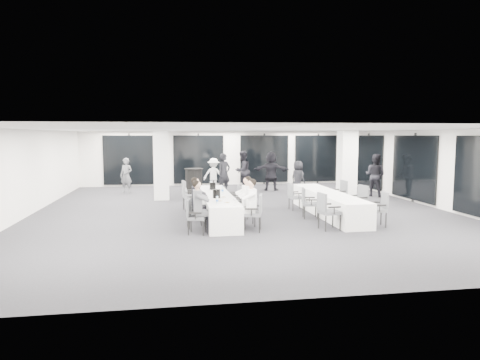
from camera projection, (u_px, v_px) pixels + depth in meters
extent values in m
cube|color=#25252A|center=(242.00, 211.00, 14.75)|extent=(14.00, 16.00, 0.02)
cube|color=white|center=(242.00, 129.00, 14.45)|extent=(14.00, 16.00, 0.02)
cube|color=silver|center=(24.00, 174.00, 13.51)|extent=(0.02, 16.00, 2.80)
cube|color=silver|center=(430.00, 168.00, 15.69)|extent=(0.02, 16.00, 2.80)
cube|color=silver|center=(218.00, 158.00, 22.47)|extent=(14.00, 0.02, 2.80)
cube|color=silver|center=(324.00, 212.00, 6.73)|extent=(14.00, 0.02, 2.80)
cube|color=black|center=(218.00, 159.00, 22.41)|extent=(13.60, 0.06, 2.50)
cube|color=black|center=(413.00, 168.00, 16.67)|extent=(0.06, 14.00, 2.50)
cube|color=white|center=(161.00, 165.00, 17.31)|extent=(0.60, 0.60, 2.80)
cube|color=white|center=(347.00, 167.00, 16.24)|extent=(0.60, 0.60, 2.80)
cube|color=white|center=(217.00, 206.00, 13.51)|extent=(0.90, 5.00, 0.75)
cube|color=white|center=(328.00, 204.00, 14.02)|extent=(0.90, 5.00, 0.75)
cylinder|color=black|center=(194.00, 182.00, 18.66)|extent=(0.74, 0.74, 1.16)
cylinder|color=black|center=(194.00, 169.00, 18.60)|extent=(0.84, 0.84, 0.02)
cube|color=#52555A|center=(197.00, 218.00, 11.31)|extent=(0.54, 0.56, 0.08)
cube|color=#52555A|center=(189.00, 208.00, 11.30)|extent=(0.16, 0.45, 0.45)
cylinder|color=black|center=(191.00, 225.00, 11.54)|extent=(0.04, 0.04, 0.40)
cylinder|color=black|center=(188.00, 228.00, 11.15)|extent=(0.04, 0.04, 0.40)
cylinder|color=black|center=(205.00, 225.00, 11.51)|extent=(0.04, 0.04, 0.40)
cylinder|color=black|center=(203.00, 228.00, 11.13)|extent=(0.04, 0.04, 0.40)
cube|color=black|center=(198.00, 210.00, 11.53)|extent=(0.33, 0.11, 0.04)
cube|color=black|center=(195.00, 213.00, 11.05)|extent=(0.33, 0.11, 0.04)
cube|color=#52555A|center=(195.00, 212.00, 12.07)|extent=(0.50, 0.52, 0.08)
cube|color=#52555A|center=(187.00, 203.00, 11.99)|extent=(0.10, 0.46, 0.46)
cylinder|color=black|center=(188.00, 219.00, 12.24)|extent=(0.04, 0.04, 0.41)
cylinder|color=black|center=(189.00, 222.00, 11.86)|extent=(0.04, 0.04, 0.41)
cylinder|color=black|center=(201.00, 219.00, 12.34)|extent=(0.04, 0.04, 0.41)
cylinder|color=black|center=(203.00, 222.00, 11.95)|extent=(0.04, 0.04, 0.41)
cube|color=black|center=(194.00, 205.00, 12.30)|extent=(0.34, 0.07, 0.04)
cube|color=black|center=(196.00, 208.00, 11.81)|extent=(0.34, 0.07, 0.04)
cube|color=#52555A|center=(194.00, 207.00, 13.00)|extent=(0.46, 0.48, 0.08)
cube|color=#52555A|center=(186.00, 198.00, 12.94)|extent=(0.06, 0.46, 0.46)
cylinder|color=black|center=(187.00, 213.00, 13.19)|extent=(0.04, 0.04, 0.41)
cylinder|color=black|center=(187.00, 216.00, 12.80)|extent=(0.04, 0.04, 0.41)
cylinder|color=black|center=(200.00, 213.00, 13.26)|extent=(0.04, 0.04, 0.41)
cylinder|color=black|center=(201.00, 215.00, 12.87)|extent=(0.04, 0.04, 0.41)
cube|color=black|center=(193.00, 200.00, 13.23)|extent=(0.34, 0.04, 0.04)
cube|color=black|center=(194.00, 202.00, 12.74)|extent=(0.34, 0.04, 0.04)
cube|color=#52555A|center=(192.00, 203.00, 13.91)|extent=(0.45, 0.46, 0.07)
cube|color=#52555A|center=(186.00, 195.00, 13.86)|extent=(0.07, 0.43, 0.43)
cylinder|color=black|center=(187.00, 209.00, 14.10)|extent=(0.03, 0.03, 0.38)
cylinder|color=black|center=(187.00, 211.00, 13.73)|extent=(0.03, 0.03, 0.38)
cylinder|color=black|center=(198.00, 209.00, 14.14)|extent=(0.03, 0.03, 0.38)
cylinder|color=black|center=(198.00, 211.00, 13.77)|extent=(0.03, 0.03, 0.38)
cube|color=black|center=(192.00, 197.00, 14.13)|extent=(0.32, 0.05, 0.04)
cube|color=black|center=(192.00, 199.00, 13.67)|extent=(0.32, 0.05, 0.04)
cube|color=#52555A|center=(191.00, 196.00, 14.82)|extent=(0.58, 0.60, 0.09)
cube|color=#52555A|center=(184.00, 188.00, 14.71)|extent=(0.14, 0.51, 0.51)
cylinder|color=black|center=(184.00, 203.00, 14.99)|extent=(0.04, 0.04, 0.45)
cylinder|color=black|center=(186.00, 205.00, 14.57)|extent=(0.04, 0.04, 0.45)
cylinder|color=black|center=(196.00, 203.00, 15.12)|extent=(0.04, 0.04, 0.45)
cylinder|color=black|center=(199.00, 205.00, 14.70)|extent=(0.04, 0.04, 0.45)
cube|color=black|center=(189.00, 190.00, 15.06)|extent=(0.38, 0.10, 0.04)
cube|color=black|center=(192.00, 192.00, 14.54)|extent=(0.38, 0.10, 0.04)
cube|color=#52555A|center=(252.00, 214.00, 11.62)|extent=(0.60, 0.62, 0.09)
cube|color=#52555A|center=(261.00, 204.00, 11.57)|extent=(0.18, 0.49, 0.49)
cylinder|color=black|center=(259.00, 225.00, 11.42)|extent=(0.04, 0.04, 0.44)
cylinder|color=black|center=(260.00, 222.00, 11.84)|extent=(0.04, 0.04, 0.44)
cylinder|color=black|center=(244.00, 225.00, 11.45)|extent=(0.04, 0.04, 0.44)
cylinder|color=black|center=(245.00, 222.00, 11.87)|extent=(0.04, 0.04, 0.44)
cube|color=black|center=(251.00, 209.00, 11.33)|extent=(0.36, 0.13, 0.04)
cube|color=black|center=(253.00, 206.00, 11.86)|extent=(0.36, 0.13, 0.04)
cube|color=#52555A|center=(247.00, 211.00, 12.33)|extent=(0.45, 0.47, 0.08)
cube|color=#52555A|center=(255.00, 202.00, 12.33)|extent=(0.07, 0.44, 0.43)
cylinder|color=black|center=(255.00, 220.00, 12.19)|extent=(0.03, 0.03, 0.39)
cylinder|color=black|center=(253.00, 218.00, 12.56)|extent=(0.03, 0.03, 0.39)
cylinder|color=black|center=(242.00, 221.00, 12.15)|extent=(0.03, 0.03, 0.39)
cylinder|color=black|center=(240.00, 218.00, 12.52)|extent=(0.03, 0.03, 0.39)
cube|color=black|center=(249.00, 207.00, 12.08)|extent=(0.32, 0.05, 0.04)
cube|color=black|center=(246.00, 204.00, 12.55)|extent=(0.32, 0.05, 0.04)
cube|color=#52555A|center=(241.00, 205.00, 13.42)|extent=(0.48, 0.49, 0.08)
cube|color=#52555A|center=(248.00, 197.00, 13.40)|extent=(0.10, 0.44, 0.43)
cylinder|color=black|center=(248.00, 213.00, 13.26)|extent=(0.03, 0.03, 0.39)
cylinder|color=black|center=(247.00, 211.00, 13.64)|extent=(0.03, 0.03, 0.39)
cylinder|color=black|center=(236.00, 213.00, 13.24)|extent=(0.03, 0.03, 0.39)
cylinder|color=black|center=(235.00, 211.00, 13.62)|extent=(0.03, 0.03, 0.39)
cube|color=black|center=(242.00, 201.00, 13.17)|extent=(0.32, 0.07, 0.04)
cube|color=black|center=(241.00, 199.00, 13.63)|extent=(0.32, 0.07, 0.04)
cube|color=#52555A|center=(237.00, 201.00, 14.21)|extent=(0.51, 0.53, 0.08)
cube|color=#52555A|center=(243.00, 193.00, 14.26)|extent=(0.14, 0.44, 0.44)
cylinder|color=black|center=(245.00, 209.00, 14.13)|extent=(0.03, 0.03, 0.39)
cylinder|color=black|center=(241.00, 207.00, 14.48)|extent=(0.03, 0.03, 0.39)
cylinder|color=black|center=(234.00, 209.00, 14.00)|extent=(0.03, 0.03, 0.39)
cylinder|color=black|center=(230.00, 207.00, 14.35)|extent=(0.03, 0.03, 0.39)
cube|color=black|center=(240.00, 197.00, 13.98)|extent=(0.32, 0.10, 0.04)
cube|color=black|center=(235.00, 195.00, 14.42)|extent=(0.32, 0.10, 0.04)
cube|color=#52555A|center=(233.00, 197.00, 15.23)|extent=(0.51, 0.52, 0.07)
cube|color=#52555A|center=(239.00, 191.00, 15.19)|extent=(0.15, 0.42, 0.42)
cylinder|color=black|center=(238.00, 204.00, 15.06)|extent=(0.03, 0.03, 0.37)
cylinder|color=black|center=(239.00, 203.00, 15.42)|extent=(0.03, 0.03, 0.37)
cylinder|color=black|center=(227.00, 204.00, 15.09)|extent=(0.03, 0.03, 0.37)
cylinder|color=black|center=(229.00, 203.00, 15.45)|extent=(0.03, 0.03, 0.37)
cube|color=black|center=(232.00, 194.00, 14.99)|extent=(0.31, 0.11, 0.04)
cube|color=black|center=(234.00, 192.00, 15.44)|extent=(0.31, 0.11, 0.04)
cube|color=#52555A|center=(330.00, 212.00, 11.81)|extent=(0.55, 0.57, 0.09)
cube|color=#52555A|center=(322.00, 202.00, 11.72)|extent=(0.12, 0.50, 0.50)
cylinder|color=black|center=(319.00, 221.00, 11.99)|extent=(0.04, 0.04, 0.45)
cylinder|color=black|center=(326.00, 224.00, 11.57)|extent=(0.04, 0.04, 0.45)
cylinder|color=black|center=(333.00, 220.00, 12.10)|extent=(0.04, 0.04, 0.45)
cylinder|color=black|center=(340.00, 223.00, 11.69)|extent=(0.04, 0.04, 0.45)
cube|color=black|center=(325.00, 204.00, 12.05)|extent=(0.37, 0.08, 0.04)
cube|color=black|center=(334.00, 207.00, 11.53)|extent=(0.37, 0.08, 0.04)
cube|color=#52555A|center=(310.00, 204.00, 13.45)|extent=(0.55, 0.56, 0.08)
cube|color=#52555A|center=(303.00, 195.00, 13.43)|extent=(0.15, 0.47, 0.46)
cylinder|color=black|center=(303.00, 211.00, 13.68)|extent=(0.04, 0.04, 0.41)
cylinder|color=black|center=(305.00, 213.00, 13.28)|extent=(0.04, 0.04, 0.41)
cylinder|color=black|center=(316.00, 211.00, 13.67)|extent=(0.04, 0.04, 0.41)
cylinder|color=black|center=(318.00, 213.00, 13.27)|extent=(0.04, 0.04, 0.41)
cube|color=black|center=(309.00, 197.00, 13.68)|extent=(0.34, 0.10, 0.04)
cube|color=black|center=(312.00, 200.00, 13.18)|extent=(0.34, 0.10, 0.04)
cube|color=#52555A|center=(296.00, 197.00, 14.97)|extent=(0.48, 0.50, 0.08)
cube|color=#52555A|center=(291.00, 190.00, 14.89)|extent=(0.09, 0.45, 0.45)
cylinder|color=black|center=(289.00, 203.00, 15.14)|extent=(0.04, 0.04, 0.40)
cylinder|color=black|center=(293.00, 205.00, 14.76)|extent=(0.04, 0.04, 0.40)
cylinder|color=black|center=(299.00, 203.00, 15.23)|extent=(0.04, 0.04, 0.40)
cylinder|color=black|center=(303.00, 205.00, 14.85)|extent=(0.04, 0.04, 0.40)
cube|color=black|center=(294.00, 192.00, 15.19)|extent=(0.33, 0.06, 0.04)
cube|color=black|center=(299.00, 194.00, 14.72)|extent=(0.33, 0.06, 0.04)
cube|color=#52555A|center=(376.00, 210.00, 12.27)|extent=(0.56, 0.57, 0.08)
cube|color=#52555A|center=(385.00, 200.00, 12.24)|extent=(0.14, 0.49, 0.48)
cylinder|color=black|center=(386.00, 220.00, 12.09)|extent=(0.04, 0.04, 0.43)
cylinder|color=black|center=(381.00, 217.00, 12.51)|extent=(0.04, 0.04, 0.43)
cylinder|color=black|center=(371.00, 220.00, 12.09)|extent=(0.04, 0.04, 0.43)
cylinder|color=black|center=(367.00, 217.00, 12.50)|extent=(0.04, 0.04, 0.43)
cube|color=black|center=(380.00, 205.00, 11.99)|extent=(0.36, 0.10, 0.04)
cube|color=black|center=(374.00, 202.00, 12.51)|extent=(0.36, 0.10, 0.04)
cube|color=#52555A|center=(357.00, 202.00, 13.57)|extent=(0.58, 0.60, 0.09)
cube|color=#52555A|center=(363.00, 193.00, 13.62)|extent=(0.16, 0.50, 0.49)
cylinder|color=black|center=(366.00, 211.00, 13.47)|extent=(0.04, 0.04, 0.44)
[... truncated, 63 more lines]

